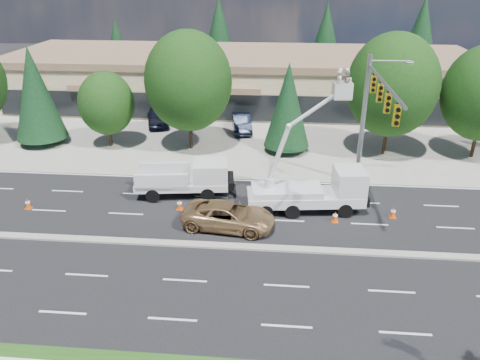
# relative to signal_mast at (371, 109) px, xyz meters

# --- Properties ---
(ground) EXTENTS (140.00, 140.00, 0.00)m
(ground) POSITION_rel_signal_mast_xyz_m (-10.03, -7.04, -6.06)
(ground) COLOR black
(ground) RESTS_ON ground
(concrete_apron) EXTENTS (140.00, 22.00, 0.01)m
(concrete_apron) POSITION_rel_signal_mast_xyz_m (-10.03, 12.96, -6.05)
(concrete_apron) COLOR gray
(concrete_apron) RESTS_ON ground
(road_median) EXTENTS (120.00, 0.55, 0.12)m
(road_median) POSITION_rel_signal_mast_xyz_m (-10.03, -7.04, -6.00)
(road_median) COLOR gray
(road_median) RESTS_ON ground
(strip_mall) EXTENTS (50.40, 15.40, 5.50)m
(strip_mall) POSITION_rel_signal_mast_xyz_m (-10.03, 22.93, -3.23)
(strip_mall) COLOR tan
(strip_mall) RESTS_ON ground
(tree_front_b) EXTENTS (4.22, 4.22, 8.32)m
(tree_front_b) POSITION_rel_signal_mast_xyz_m (-26.03, 7.96, -1.59)
(tree_front_b) COLOR #332114
(tree_front_b) RESTS_ON ground
(tree_front_c) EXTENTS (4.60, 4.60, 6.38)m
(tree_front_c) POSITION_rel_signal_mast_xyz_m (-20.03, 7.96, -2.32)
(tree_front_c) COLOR #332114
(tree_front_c) RESTS_ON ground
(tree_front_d) EXTENTS (7.02, 7.02, 9.74)m
(tree_front_d) POSITION_rel_signal_mast_xyz_m (-13.03, 7.96, -0.35)
(tree_front_d) COLOR #332114
(tree_front_d) RESTS_ON ground
(tree_front_e) EXTENTS (3.74, 3.74, 7.37)m
(tree_front_e) POSITION_rel_signal_mast_xyz_m (-5.03, 7.96, -2.11)
(tree_front_e) COLOR #332114
(tree_front_e) RESTS_ON ground
(tree_front_f) EXTENTS (7.03, 7.03, 9.76)m
(tree_front_f) POSITION_rel_signal_mast_xyz_m (2.97, 7.96, -0.35)
(tree_front_f) COLOR #332114
(tree_front_f) RESTS_ON ground
(tree_back_a) EXTENTS (3.95, 3.95, 7.79)m
(tree_back_a) POSITION_rel_signal_mast_xyz_m (-28.03, 34.96, -1.88)
(tree_back_a) COLOR #332114
(tree_back_a) RESTS_ON ground
(tree_back_b) EXTENTS (5.36, 5.36, 10.57)m
(tree_back_b) POSITION_rel_signal_mast_xyz_m (-14.03, 34.96, -0.38)
(tree_back_b) COLOR #332114
(tree_back_b) RESTS_ON ground
(tree_back_c) EXTENTS (5.10, 5.10, 10.06)m
(tree_back_c) POSITION_rel_signal_mast_xyz_m (-0.03, 34.96, -0.66)
(tree_back_c) COLOR #332114
(tree_back_c) RESTS_ON ground
(tree_back_d) EXTENTS (5.49, 5.49, 10.83)m
(tree_back_d) POSITION_rel_signal_mast_xyz_m (11.97, 34.96, -0.25)
(tree_back_d) COLOR #332114
(tree_back_d) RESTS_ON ground
(signal_mast) EXTENTS (2.76, 10.16, 9.00)m
(signal_mast) POSITION_rel_signal_mast_xyz_m (0.00, 0.00, 0.00)
(signal_mast) COLOR gray
(signal_mast) RESTS_ON ground
(utility_pickup) EXTENTS (6.38, 3.02, 2.35)m
(utility_pickup) POSITION_rel_signal_mast_xyz_m (-11.57, -0.79, -5.09)
(utility_pickup) COLOR silver
(utility_pickup) RESTS_ON ground
(bucket_truck) EXTENTS (7.44, 3.06, 8.92)m
(bucket_truck) POSITION_rel_signal_mast_xyz_m (-3.25, -2.28, -4.16)
(bucket_truck) COLOR silver
(bucket_truck) RESTS_ON ground
(traffic_cone_a) EXTENTS (0.40, 0.40, 0.70)m
(traffic_cone_a) POSITION_rel_signal_mast_xyz_m (-21.45, -3.67, -5.72)
(traffic_cone_a) COLOR #DE4807
(traffic_cone_a) RESTS_ON ground
(traffic_cone_b) EXTENTS (0.40, 0.40, 0.70)m
(traffic_cone_b) POSITION_rel_signal_mast_xyz_m (-11.79, -2.94, -5.72)
(traffic_cone_b) COLOR #DE4807
(traffic_cone_b) RESTS_ON ground
(traffic_cone_c) EXTENTS (0.40, 0.40, 0.70)m
(traffic_cone_c) POSITION_rel_signal_mast_xyz_m (-8.94, -3.36, -5.72)
(traffic_cone_c) COLOR #DE4807
(traffic_cone_c) RESTS_ON ground
(traffic_cone_d) EXTENTS (0.40, 0.40, 0.70)m
(traffic_cone_d) POSITION_rel_signal_mast_xyz_m (-2.08, -3.70, -5.72)
(traffic_cone_d) COLOR #DE4807
(traffic_cone_d) RESTS_ON ground
(traffic_cone_e) EXTENTS (0.40, 0.40, 0.70)m
(traffic_cone_e) POSITION_rel_signal_mast_xyz_m (1.51, -2.84, -5.72)
(traffic_cone_e) COLOR #DE4807
(traffic_cone_e) RESTS_ON ground
(minivan) EXTENTS (5.73, 3.19, 1.51)m
(minivan) POSITION_rel_signal_mast_xyz_m (-8.43, -4.90, -5.30)
(minivan) COLOR #A68050
(minivan) RESTS_ON ground
(parked_car_west) EXTENTS (3.24, 5.24, 1.66)m
(parked_car_west) POSITION_rel_signal_mast_xyz_m (-17.41, 13.96, -5.22)
(parked_car_west) COLOR black
(parked_car_west) RESTS_ON ground
(parked_car_east) EXTENTS (2.37, 4.87, 1.54)m
(parked_car_east) POSITION_rel_signal_mast_xyz_m (-9.15, 12.89, -5.29)
(parked_car_east) COLOR black
(parked_car_east) RESTS_ON ground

